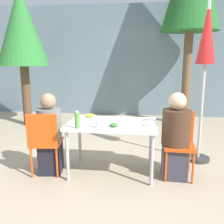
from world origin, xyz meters
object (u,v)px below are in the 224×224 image
object	(u,v)px
chair_left	(45,139)
closed_umbrella	(206,47)
chair_right	(179,138)
person_right	(175,139)
tree_behind_right	(21,28)
salad_bowl	(150,124)
drinking_cup	(98,124)
bottle	(77,120)
person_left	(50,136)

from	to	relation	value
chair_left	closed_umbrella	world-z (taller)	closed_umbrella
chair_left	chair_right	world-z (taller)	same
person_right	closed_umbrella	bearing A→B (deg)	-123.39
closed_umbrella	tree_behind_right	distance (m)	4.06
closed_umbrella	salad_bowl	size ratio (longest dim) A/B	17.11
drinking_cup	chair_right	bearing A→B (deg)	17.40
bottle	tree_behind_right	world-z (taller)	tree_behind_right
tree_behind_right	chair_right	bearing A→B (deg)	-34.80
chair_right	tree_behind_right	distance (m)	4.32
person_left	closed_umbrella	size ratio (longest dim) A/B	0.47
drinking_cup	person_right	bearing A→B (deg)	14.09
person_left	drinking_cup	world-z (taller)	person_left
chair_left	person_left	distance (m)	0.10
chair_left	chair_right	distance (m)	1.81
chair_left	chair_right	bearing A→B (deg)	0.62
person_left	closed_umbrella	world-z (taller)	closed_umbrella
drinking_cup	salad_bowl	xyz separation A→B (m)	(0.64, 0.17, -0.02)
chair_right	person_right	world-z (taller)	person_right
tree_behind_right	bottle	bearing A→B (deg)	-53.49
person_left	chair_left	bearing A→B (deg)	-122.04
bottle	salad_bowl	size ratio (longest dim) A/B	1.58
closed_umbrella	salad_bowl	distance (m)	1.45
chair_left	person_left	bearing A→B (deg)	57.96
person_right	tree_behind_right	world-z (taller)	tree_behind_right
chair_right	person_right	distance (m)	0.10
person_left	closed_umbrella	xyz separation A→B (m)	(2.15, 0.71, 1.21)
person_left	chair_right	size ratio (longest dim) A/B	1.28
person_left	tree_behind_right	distance (m)	3.32
person_right	tree_behind_right	distance (m)	4.32
closed_umbrella	bottle	bearing A→B (deg)	-151.20
bottle	chair_right	bearing A→B (deg)	16.25
chair_right	salad_bowl	xyz separation A→B (m)	(-0.40, -0.16, 0.23)
person_right	salad_bowl	bearing A→B (deg)	15.08
closed_umbrella	tree_behind_right	world-z (taller)	tree_behind_right
chair_right	tree_behind_right	xyz separation A→B (m)	(-3.26, 2.26, 1.72)
chair_right	chair_left	bearing A→B (deg)	9.49
person_right	salad_bowl	distance (m)	0.42
drinking_cup	closed_umbrella	bearing A→B (deg)	31.47
chair_left	closed_umbrella	size ratio (longest dim) A/B	0.37
tree_behind_right	closed_umbrella	bearing A→B (deg)	-25.14
chair_left	tree_behind_right	size ratio (longest dim) A/B	0.28
chair_left	drinking_cup	world-z (taller)	chair_left
chair_left	person_right	bearing A→B (deg)	-1.69
person_left	salad_bowl	bearing A→B (deg)	-7.21
bottle	drinking_cup	xyz separation A→B (m)	(0.26, 0.05, -0.05)
chair_left	salad_bowl	distance (m)	1.42
chair_left	salad_bowl	size ratio (longest dim) A/B	6.29
drinking_cup	tree_behind_right	xyz separation A→B (m)	(-2.21, 2.59, 1.46)
person_left	person_right	size ratio (longest dim) A/B	0.98
person_right	chair_right	bearing A→B (deg)	-122.04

